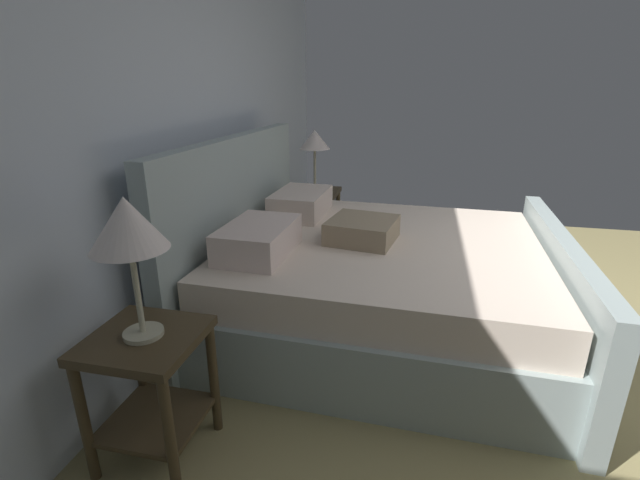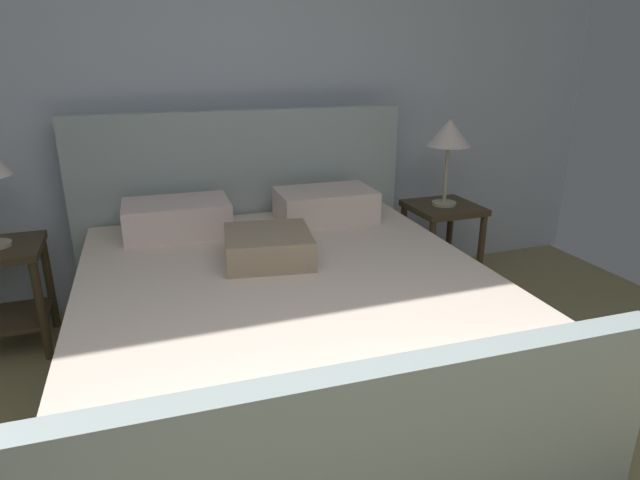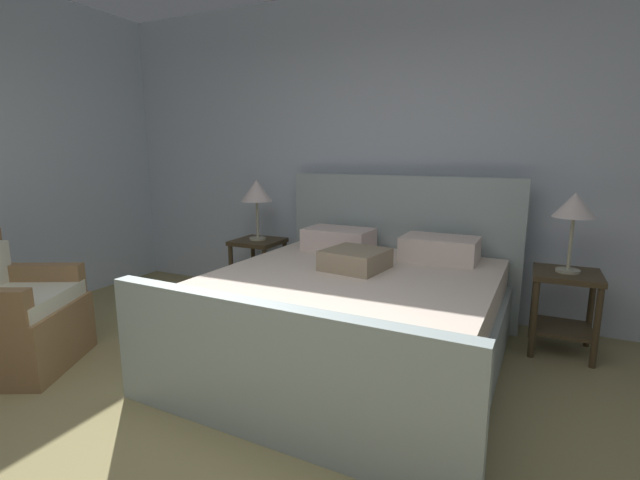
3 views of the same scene
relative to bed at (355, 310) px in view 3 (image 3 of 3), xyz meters
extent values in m
cube|color=silver|center=(-0.18, 1.23, 1.07)|extent=(5.87, 0.12, 2.85)
cube|color=#A0B1AF|center=(0.00, -0.06, -0.15)|extent=(1.96, 2.01, 0.40)
cube|color=#A0B1AF|center=(0.03, 0.97, 0.27)|extent=(2.02, 0.16, 1.24)
cube|color=#A0B1AF|center=(-0.03, -1.08, 0.01)|extent=(2.02, 0.16, 0.73)
cube|color=beige|center=(0.00, -0.06, 0.16)|extent=(1.87, 1.95, 0.22)
cube|color=beige|center=(-0.40, 0.65, 0.36)|extent=(0.57, 0.38, 0.18)
cube|color=beige|center=(0.45, 0.62, 0.36)|extent=(0.57, 0.38, 0.18)
cube|color=gray|center=(-0.04, 0.09, 0.34)|extent=(0.46, 0.46, 0.14)
cube|color=#433520|center=(1.32, 0.72, 0.23)|extent=(0.44, 0.44, 0.04)
cube|color=#433520|center=(1.32, 0.72, -0.17)|extent=(0.40, 0.40, 0.02)
cylinder|color=#433520|center=(1.13, 0.53, -0.07)|extent=(0.04, 0.04, 0.56)
cylinder|color=#433520|center=(1.51, 0.53, -0.07)|extent=(0.04, 0.04, 0.56)
cylinder|color=#433520|center=(1.13, 0.91, -0.07)|extent=(0.04, 0.04, 0.56)
cylinder|color=#433520|center=(1.51, 0.91, -0.07)|extent=(0.04, 0.04, 0.56)
cylinder|color=#B7B293|center=(1.32, 0.72, 0.26)|extent=(0.16, 0.16, 0.02)
cylinder|color=#B7B293|center=(1.32, 0.72, 0.45)|extent=(0.02, 0.02, 0.37)
cone|color=white|center=(1.32, 0.72, 0.73)|extent=(0.28, 0.28, 0.17)
cube|color=#433520|center=(-1.33, 0.81, 0.23)|extent=(0.44, 0.44, 0.04)
cube|color=#433520|center=(-1.33, 0.81, -0.17)|extent=(0.40, 0.40, 0.02)
cylinder|color=#433520|center=(-1.52, 0.62, -0.07)|extent=(0.04, 0.04, 0.56)
cylinder|color=#433520|center=(-1.14, 0.62, -0.07)|extent=(0.04, 0.04, 0.56)
cylinder|color=#433520|center=(-1.52, 1.00, -0.07)|extent=(0.04, 0.04, 0.56)
cylinder|color=#433520|center=(-1.14, 1.00, -0.07)|extent=(0.04, 0.04, 0.56)
cylinder|color=#B7B293|center=(-1.33, 0.81, 0.26)|extent=(0.16, 0.16, 0.02)
cylinder|color=#B7B293|center=(-1.33, 0.81, 0.45)|extent=(0.02, 0.02, 0.36)
cone|color=white|center=(-1.33, 0.81, 0.73)|extent=(0.29, 0.29, 0.21)
cube|color=olive|center=(-2.01, -1.12, -0.14)|extent=(0.96, 0.96, 0.42)
cube|color=silver|center=(-2.01, -1.12, 0.12)|extent=(0.89, 0.89, 0.10)
cube|color=olive|center=(-2.14, -0.85, 0.18)|extent=(0.63, 0.38, 0.22)
camera|label=1|loc=(-2.71, -0.24, 1.22)|focal=25.03mm
camera|label=2|loc=(-0.61, -2.27, 1.22)|focal=30.32mm
camera|label=3|loc=(1.05, -2.80, 1.08)|focal=25.19mm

